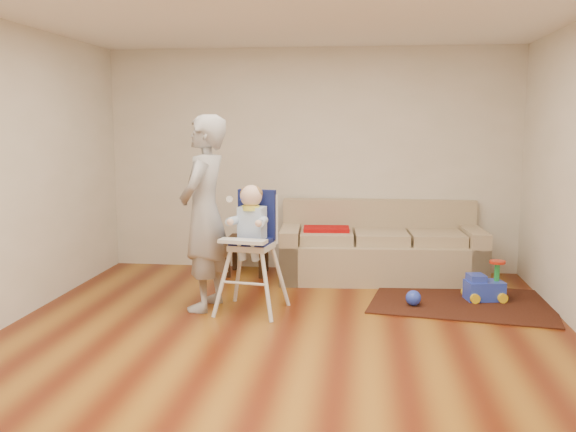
# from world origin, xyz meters

# --- Properties ---
(ground) EXTENTS (5.50, 5.50, 0.00)m
(ground) POSITION_xyz_m (0.00, 0.00, 0.00)
(ground) COLOR #531B09
(ground) RESTS_ON ground
(room_envelope) EXTENTS (5.04, 5.52, 2.72)m
(room_envelope) POSITION_xyz_m (0.00, 0.53, 1.88)
(room_envelope) COLOR beige
(room_envelope) RESTS_ON ground
(sofa) EXTENTS (2.36, 1.08, 0.89)m
(sofa) POSITION_xyz_m (0.85, 2.30, 0.45)
(sofa) COLOR gray
(sofa) RESTS_ON ground
(side_table) EXTENTS (0.45, 0.45, 0.45)m
(side_table) POSITION_xyz_m (-0.73, 2.36, 0.23)
(side_table) COLOR black
(side_table) RESTS_ON ground
(area_rug) EXTENTS (1.97, 1.61, 0.01)m
(area_rug) POSITION_xyz_m (1.66, 1.40, 0.01)
(area_rug) COLOR black
(area_rug) RESTS_ON ground
(ride_on_toy) EXTENTS (0.42, 0.33, 0.41)m
(ride_on_toy) POSITION_xyz_m (1.89, 1.47, 0.22)
(ride_on_toy) COLOR blue
(ride_on_toy) RESTS_ON area_rug
(toy_ball) EXTENTS (0.15, 0.15, 0.15)m
(toy_ball) POSITION_xyz_m (1.15, 1.18, 0.09)
(toy_ball) COLOR blue
(toy_ball) RESTS_ON area_rug
(high_chair) EXTENTS (0.65, 0.65, 1.24)m
(high_chair) POSITION_xyz_m (-0.40, 0.84, 0.59)
(high_chair) COLOR silver
(high_chair) RESTS_ON ground
(adult) EXTENTS (0.54, 0.74, 1.88)m
(adult) POSITION_xyz_m (-0.87, 0.90, 0.94)
(adult) COLOR #9C9C9F
(adult) RESTS_ON ground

